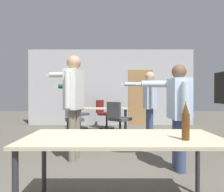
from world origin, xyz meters
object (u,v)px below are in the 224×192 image
person_right_polo (179,107)px  office_chair_far_left (119,121)px  office_chair_mid_tucked (79,115)px  beer_bottle (186,122)px  office_chair_side_rolled (75,120)px  person_far_watching (74,96)px  person_left_plaid (150,100)px  person_center_tall (76,102)px  office_chair_near_pushed (105,115)px

person_right_polo → office_chair_far_left: bearing=21.0°
office_chair_mid_tucked → beer_bottle: bearing=-19.2°
beer_bottle → office_chair_side_rolled: bearing=114.6°
beer_bottle → person_far_watching: bearing=128.0°
person_left_plaid → office_chair_mid_tucked: 2.84m
person_center_tall → office_chair_mid_tucked: 2.09m
person_left_plaid → office_chair_near_pushed: 2.45m
person_left_plaid → office_chair_side_rolled: size_ratio=1.79×
person_right_polo → beer_bottle: 1.27m
office_chair_side_rolled → person_left_plaid: bearing=138.5°
person_center_tall → beer_bottle: 3.17m
person_far_watching → office_chair_side_rolled: size_ratio=1.95×
person_far_watching → office_chair_side_rolled: (-0.36, 1.98, -0.68)m
person_right_polo → office_chair_side_rolled: size_ratio=1.71×
person_far_watching → office_chair_near_pushed: 3.36m
beer_bottle → office_chair_mid_tucked: bearing=110.2°
person_center_tall → office_chair_near_pushed: size_ratio=1.71×
person_right_polo → beer_bottle: person_right_polo is taller
person_right_polo → beer_bottle: size_ratio=4.62×
office_chair_near_pushed → office_chair_side_rolled: bearing=-5.4°
person_left_plaid → office_chair_near_pushed: size_ratio=1.76×
person_left_plaid → office_chair_side_rolled: (-1.89, 0.83, -0.58)m
person_far_watching → office_chair_mid_tucked: bearing=21.2°
office_chair_far_left → person_far_watching: bearing=-73.8°
person_center_tall → office_chair_mid_tucked: person_center_tall is taller
person_far_watching → office_chair_mid_tucked: size_ratio=1.91×
person_center_tall → person_right_polo: 2.41m
person_center_tall → office_chair_side_rolled: 1.03m
person_right_polo → beer_bottle: (-0.34, -1.22, -0.05)m
person_center_tall → person_left_plaid: size_ratio=0.97×
person_center_tall → person_far_watching: bearing=-163.4°
person_center_tall → person_left_plaid: person_left_plaid is taller
person_far_watching → person_right_polo: person_far_watching is taller
person_center_tall → person_left_plaid: (1.69, 0.04, 0.04)m
person_right_polo → office_chair_side_rolled: (-2.02, 2.45, -0.51)m
person_center_tall → beer_bottle: person_center_tall is taller
person_center_tall → person_right_polo: size_ratio=1.02×
office_chair_far_left → office_chair_side_rolled: 1.21m
person_far_watching → beer_bottle: (1.32, -1.69, -0.22)m
person_left_plaid → office_chair_far_left: size_ratio=1.76×
person_center_tall → office_chair_side_rolled: size_ratio=1.75×
person_center_tall → office_chair_far_left: 1.31m
person_far_watching → beer_bottle: bearing=-129.0°
person_far_watching → person_right_polo: 1.73m
office_chair_far_left → beer_bottle: (0.48, -3.48, 0.45)m
person_center_tall → person_right_polo: bearing=-122.8°
office_chair_mid_tucked → office_chair_side_rolled: office_chair_mid_tucked is taller
office_chair_far_left → beer_bottle: bearing=-40.8°
office_chair_far_left → person_center_tall: bearing=-104.8°
person_far_watching → office_chair_side_rolled: person_far_watching is taller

